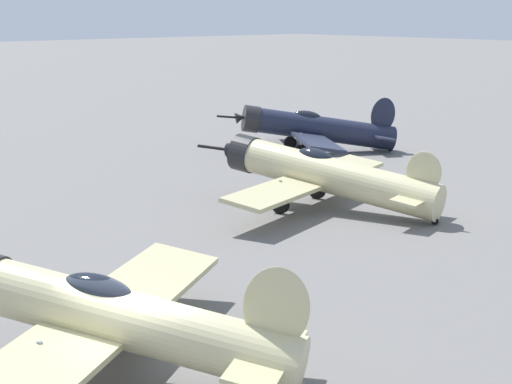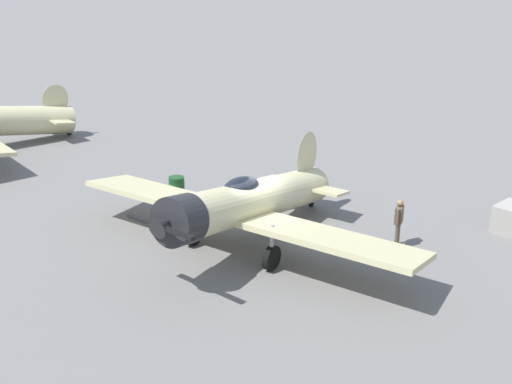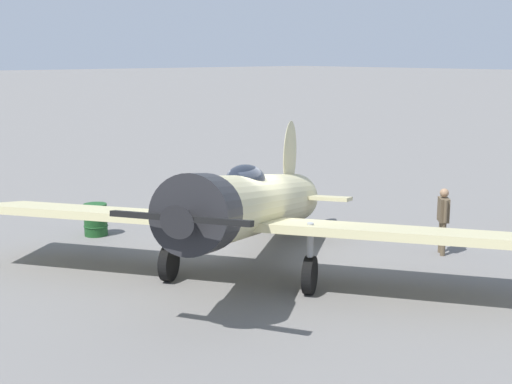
{
  "view_description": "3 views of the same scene",
  "coord_description": "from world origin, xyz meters",
  "px_view_note": "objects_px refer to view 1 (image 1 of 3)",
  "views": [
    {
      "loc": [
        9.71,
        15.28,
        8.49
      ],
      "look_at": [
        -11.01,
        -8.16,
        1.6
      ],
      "focal_mm": 58.32,
      "sensor_mm": 36.0,
      "label": 1
    },
    {
      "loc": [
        17.23,
        -7.32,
        8.72
      ],
      "look_at": [
        0.0,
        -0.0,
        1.8
      ],
      "focal_mm": 41.98,
      "sensor_mm": 36.0,
      "label": 2
    },
    {
      "loc": [
        11.99,
        -10.54,
        4.91
      ],
      "look_at": [
        0.0,
        -0.0,
        1.8
      ],
      "focal_mm": 49.86,
      "sensor_mm": 36.0,
      "label": 3
    }
  ],
  "objects_px": {
    "airplane_foreground": "(112,318)",
    "airplane_mid_apron": "(324,175)",
    "fuel_drum": "(261,300)",
    "airplane_far_line": "(314,128)"
  },
  "relations": [
    {
      "from": "airplane_far_line",
      "to": "airplane_foreground",
      "type": "bearing_deg",
      "value": 69.28
    },
    {
      "from": "airplane_mid_apron",
      "to": "fuel_drum",
      "type": "distance_m",
      "value": 13.12
    },
    {
      "from": "airplane_mid_apron",
      "to": "fuel_drum",
      "type": "relative_size",
      "value": 13.11
    },
    {
      "from": "airplane_foreground",
      "to": "airplane_far_line",
      "type": "height_order",
      "value": "airplane_far_line"
    },
    {
      "from": "airplane_foreground",
      "to": "airplane_mid_apron",
      "type": "distance_m",
      "value": 18.16
    },
    {
      "from": "airplane_foreground",
      "to": "fuel_drum",
      "type": "bearing_deg",
      "value": -113.38
    },
    {
      "from": "airplane_mid_apron",
      "to": "airplane_far_line",
      "type": "distance_m",
      "value": 14.42
    },
    {
      "from": "airplane_mid_apron",
      "to": "airplane_far_line",
      "type": "xyz_separation_m",
      "value": [
        -9.94,
        -10.44,
        -0.02
      ]
    },
    {
      "from": "airplane_foreground",
      "to": "fuel_drum",
      "type": "relative_size",
      "value": 13.05
    },
    {
      "from": "fuel_drum",
      "to": "airplane_mid_apron",
      "type": "bearing_deg",
      "value": -143.7
    }
  ]
}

